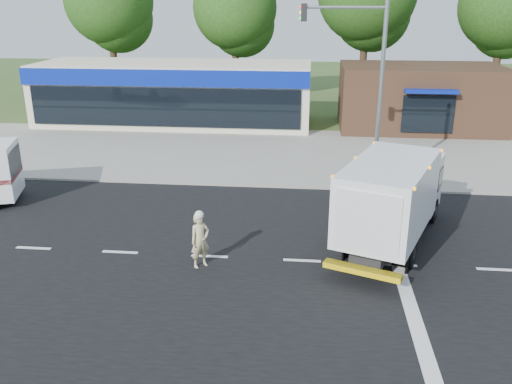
# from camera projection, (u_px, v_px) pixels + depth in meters

# --- Properties ---
(ground) EXTENTS (120.00, 120.00, 0.00)m
(ground) POSITION_uv_depth(u_px,v_px,m) (302.00, 261.00, 17.31)
(ground) COLOR #385123
(ground) RESTS_ON ground
(road_asphalt) EXTENTS (60.00, 14.00, 0.02)m
(road_asphalt) POSITION_uv_depth(u_px,v_px,m) (302.00, 261.00, 17.30)
(road_asphalt) COLOR black
(road_asphalt) RESTS_ON ground
(sidewalk) EXTENTS (60.00, 2.40, 0.12)m
(sidewalk) POSITION_uv_depth(u_px,v_px,m) (306.00, 180.00, 24.97)
(sidewalk) COLOR gray
(sidewalk) RESTS_ON ground
(parking_apron) EXTENTS (60.00, 9.00, 0.02)m
(parking_apron) POSITION_uv_depth(u_px,v_px,m) (308.00, 148.00, 30.43)
(parking_apron) COLOR gray
(parking_apron) RESTS_ON ground
(lane_markings) EXTENTS (55.20, 7.00, 0.01)m
(lane_markings) POSITION_uv_depth(u_px,v_px,m) (347.00, 283.00, 15.90)
(lane_markings) COLOR silver
(lane_markings) RESTS_ON road_asphalt
(ems_box_truck) EXTENTS (4.58, 7.36, 3.13)m
(ems_box_truck) POSITION_uv_depth(u_px,v_px,m) (394.00, 194.00, 17.95)
(ems_box_truck) COLOR black
(ems_box_truck) RESTS_ON ground
(emergency_worker) EXTENTS (0.76, 0.74, 1.87)m
(emergency_worker) POSITION_uv_depth(u_px,v_px,m) (200.00, 239.00, 16.67)
(emergency_worker) COLOR #CABB86
(emergency_worker) RESTS_ON ground
(retail_strip_mall) EXTENTS (18.00, 6.20, 4.00)m
(retail_strip_mall) POSITION_uv_depth(u_px,v_px,m) (175.00, 93.00, 36.18)
(retail_strip_mall) COLOR beige
(retail_strip_mall) RESTS_ON ground
(brown_storefront) EXTENTS (10.00, 6.70, 4.00)m
(brown_storefront) POSITION_uv_depth(u_px,v_px,m) (419.00, 97.00, 34.69)
(brown_storefront) COLOR #382316
(brown_storefront) RESTS_ON ground
(traffic_signal_pole) EXTENTS (3.51, 0.25, 8.00)m
(traffic_signal_pole) POSITION_uv_depth(u_px,v_px,m) (366.00, 75.00, 22.56)
(traffic_signal_pole) COLOR gray
(traffic_signal_pole) RESTS_ON ground
(background_trees) EXTENTS (36.77, 7.39, 12.10)m
(background_trees) POSITION_uv_depth(u_px,v_px,m) (302.00, 7.00, 41.32)
(background_trees) COLOR #332114
(background_trees) RESTS_ON ground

